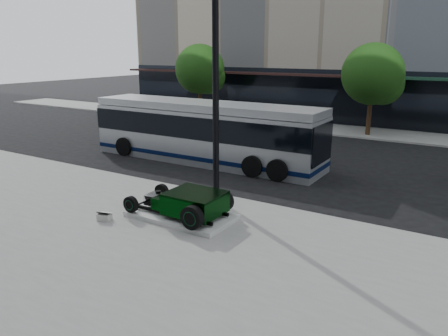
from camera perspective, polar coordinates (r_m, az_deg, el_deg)
The scene contains 9 objects.
ground at distance 17.88m, azimuth 4.85°, elevation -2.38°, with size 120.00×120.00×0.00m, color black.
sidewalk_near at distance 10.46m, azimuth -23.62°, elevation -16.87°, with size 70.00×17.00×0.12m, color gray.
sidewalk_far at distance 30.69m, azimuth 16.85°, elevation 4.58°, with size 70.00×4.00×0.12m, color gray.
street_trees at distance 29.09m, azimuth 19.14°, elevation 11.22°, with size 29.80×3.80×5.70m.
display_plinth at distance 14.29m, azimuth -5.57°, elevation -6.19°, with size 3.40×1.80×0.15m, color silver.
hot_rod at distance 13.93m, azimuth -4.53°, elevation -4.54°, with size 3.22×2.00×0.81m.
info_plaque at distance 14.52m, azimuth -15.35°, elevation -6.12°, with size 0.47×0.40×0.31m.
lamppost at distance 15.05m, azimuth -1.09°, elevation 8.08°, with size 0.40×0.40×7.36m.
transit_bus at distance 21.57m, azimuth -2.56°, elevation 4.79°, with size 12.12×2.88×2.92m.
Camera 1 is at (7.64, -15.24, 5.40)m, focal length 35.00 mm.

